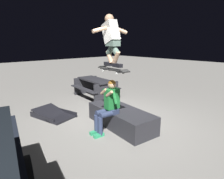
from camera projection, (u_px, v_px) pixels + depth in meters
name	position (u px, v px, depth m)	size (l,w,h in m)	color
ground_plane	(119.00, 122.00, 5.44)	(40.00, 40.00, 0.00)	gray
ledge_box_main	(121.00, 118.00, 5.13)	(2.02, 0.81, 0.48)	#28282D
person_sitting_on_ledge	(108.00, 104.00, 4.68)	(0.60, 0.77, 1.32)	#2D3856
skateboard	(113.00, 70.00, 4.33)	(1.04, 0.36, 0.13)	black
skater_airborne	(111.00, 38.00, 4.21)	(0.63, 0.89, 1.12)	black
kicker_ramp	(54.00, 115.00, 5.82)	(1.32, 1.02, 0.32)	black
picnic_table_back	(95.00, 85.00, 7.83)	(1.81, 1.48, 0.75)	#28282D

